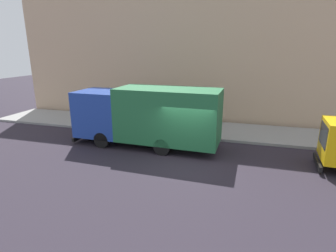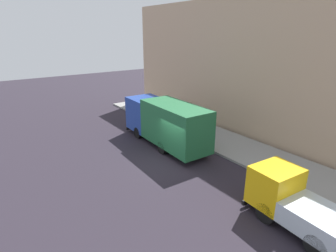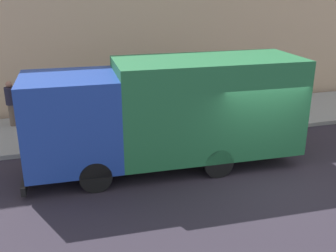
% 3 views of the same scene
% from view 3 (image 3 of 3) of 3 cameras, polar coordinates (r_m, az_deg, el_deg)
% --- Properties ---
extents(ground, '(80.00, 80.00, 0.00)m').
position_cam_3_polar(ground, '(11.76, 13.35, -6.65)').
color(ground, '#29232D').
extents(sidewalk, '(3.83, 30.00, 0.15)m').
position_cam_3_polar(sidewalk, '(15.84, 4.86, 1.13)').
color(sidewalk, gray).
rests_on(sidewalk, ground).
extents(large_utility_truck, '(2.54, 8.01, 3.20)m').
position_cam_3_polar(large_utility_truck, '(11.24, 0.04, 2.25)').
color(large_utility_truck, '#1E3E9B').
rests_on(large_utility_truck, ground).
extents(pedestrian_walking, '(0.43, 0.43, 1.77)m').
position_cam_3_polar(pedestrian_walking, '(15.50, -14.54, 4.05)').
color(pedestrian_walking, black).
rests_on(pedestrian_walking, sidewalk).
extents(pedestrian_standing, '(0.40, 0.40, 1.69)m').
position_cam_3_polar(pedestrian_standing, '(15.64, -21.84, 3.18)').
color(pedestrian_standing, brown).
rests_on(pedestrian_standing, sidewalk).
extents(pedestrian_third, '(0.50, 0.50, 1.69)m').
position_cam_3_polar(pedestrian_third, '(13.80, -12.20, 2.11)').
color(pedestrian_third, black).
rests_on(pedestrian_third, sidewalk).
extents(traffic_cone_orange, '(0.44, 0.44, 0.63)m').
position_cam_3_polar(traffic_cone_orange, '(13.62, -17.92, -1.25)').
color(traffic_cone_orange, orange).
rests_on(traffic_cone_orange, sidewalk).
extents(street_sign_post, '(0.44, 0.08, 2.39)m').
position_cam_3_polar(street_sign_post, '(13.33, -0.36, 4.30)').
color(street_sign_post, '#4C5156').
rests_on(street_sign_post, sidewalk).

